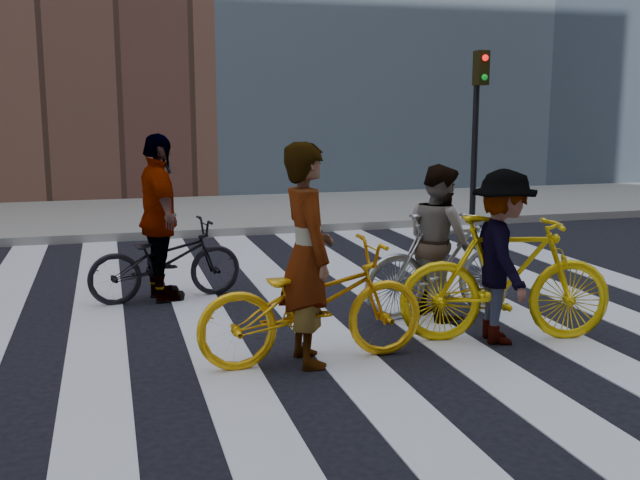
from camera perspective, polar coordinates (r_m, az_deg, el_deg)
name	(u,v)px	position (r m, az deg, el deg)	size (l,w,h in m)	color
ground	(345,305)	(8.69, 1.92, -4.98)	(100.00, 100.00, 0.00)	black
sidewalk_far	(236,213)	(15.85, -6.40, 2.09)	(100.00, 5.00, 0.15)	gray
zebra_crosswalk	(345,305)	(8.69, 1.92, -4.94)	(8.25, 10.00, 0.01)	silver
traffic_signal	(478,106)	(15.02, 11.95, 9.94)	(0.22, 0.42, 3.33)	black
bike_yellow_left	(313,303)	(6.65, -0.56, -4.81)	(0.72, 2.08, 1.09)	#FFB30E
bike_silver_mid	(443,264)	(8.24, 9.33, -1.82)	(0.54, 1.91, 1.15)	#A3A8AD
bike_yellow_right	(506,279)	(7.46, 13.99, -2.87)	(0.59, 2.07, 1.25)	yellow
bike_dark_rear	(166,260)	(9.00, -11.68, -1.54)	(0.63, 1.81, 0.95)	black
rider_left	(307,255)	(6.54, -0.99, -1.13)	(0.72, 0.47, 1.97)	slate
rider_mid	(439,241)	(8.17, 9.07, -0.08)	(0.81, 0.63, 1.66)	slate
rider_right	(502,257)	(7.39, 13.72, -1.25)	(1.09, 0.62, 1.68)	slate
rider_rear	(160,218)	(8.91, -12.12, 1.63)	(1.15, 0.48, 1.96)	slate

